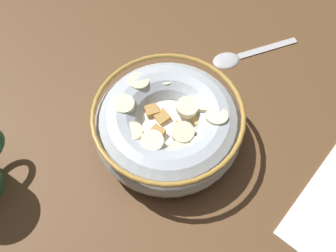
{
  "coord_description": "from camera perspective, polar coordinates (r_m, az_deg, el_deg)",
  "views": [
    {
      "loc": [
        -19.64,
        -14.62,
        45.03
      ],
      "look_at": [
        0.0,
        0.0,
        3.0
      ],
      "focal_mm": 42.51,
      "sensor_mm": 36.0,
      "label": 1
    }
  ],
  "objects": [
    {
      "name": "ground_plane",
      "position": [
        0.52,
        0.0,
        -2.21
      ],
      "size": [
        119.15,
        119.15,
        2.0
      ],
      "primitive_type": "cube",
      "color": "brown"
    },
    {
      "name": "cereal_bowl",
      "position": [
        0.48,
        0.0,
        0.16
      ],
      "size": [
        18.19,
        18.19,
        6.37
      ],
      "color": "#B2BCC6",
      "rests_on": "ground_plane"
    },
    {
      "name": "spoon",
      "position": [
        0.59,
        9.92,
        9.86
      ],
      "size": [
        12.32,
        9.04,
        0.8
      ],
      "color": "#B7B7BC",
      "rests_on": "ground_plane"
    }
  ]
}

